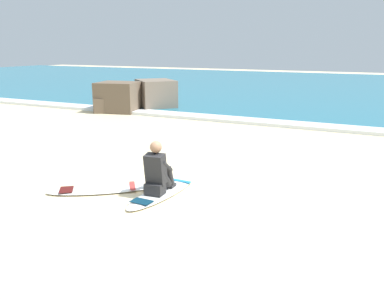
# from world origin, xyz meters

# --- Properties ---
(ground_plane) EXTENTS (80.00, 80.00, 0.00)m
(ground_plane) POSITION_xyz_m (0.00, 0.00, 0.00)
(ground_plane) COLOR beige
(sea) EXTENTS (80.00, 28.00, 0.10)m
(sea) POSITION_xyz_m (0.00, 21.60, 0.05)
(sea) COLOR teal
(sea) RESTS_ON ground
(breaking_foam) EXTENTS (80.00, 0.90, 0.11)m
(breaking_foam) POSITION_xyz_m (0.00, 7.90, 0.06)
(breaking_foam) COLOR white
(breaking_foam) RESTS_ON ground
(surfboard_main) EXTENTS (0.60, 2.15, 0.08)m
(surfboard_main) POSITION_xyz_m (0.03, 0.24, 0.04)
(surfboard_main) COLOR white
(surfboard_main) RESTS_ON ground
(surfer_seated) EXTENTS (0.41, 0.73, 0.95)m
(surfer_seated) POSITION_xyz_m (0.01, 0.09, 0.44)
(surfer_seated) COLOR #232326
(surfer_seated) RESTS_ON surfboard_main
(surfboard_spare_near) EXTENTS (1.90, 1.63, 0.08)m
(surfboard_spare_near) POSITION_xyz_m (-1.06, -0.17, 0.04)
(surfboard_spare_near) COLOR white
(surfboard_spare_near) RESTS_ON ground
(rock_outcrop_distant) EXTENTS (3.14, 3.48, 1.22)m
(rock_outcrop_distant) POSITION_xyz_m (-6.19, 8.53, 0.57)
(rock_outcrop_distant) COLOR brown
(rock_outcrop_distant) RESTS_ON ground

